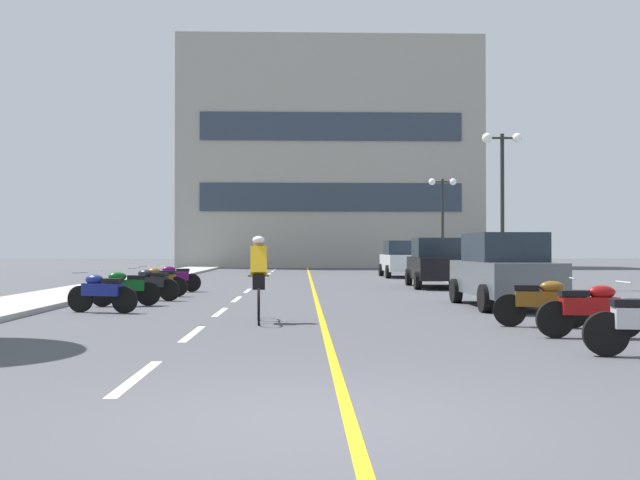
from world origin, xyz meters
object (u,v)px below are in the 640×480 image
motorcycle_7 (175,278)px  parked_car_far (401,259)px  motorcycle_4 (125,287)px  street_lamp_mid (502,175)px  parked_car_mid (436,263)px  motorcycle_5 (151,283)px  motorcycle_1 (590,309)px  motorcycle_2 (541,301)px  cyclist_rider (259,277)px  parked_car_near (504,270)px  street_lamp_far (443,204)px  motorcycle_6 (160,281)px  motorcycle_3 (102,292)px

motorcycle_7 → parked_car_far: bearing=51.5°
parked_car_far → motorcycle_4: (-9.39, -17.23, -0.44)m
street_lamp_mid → parked_car_mid: size_ratio=1.29×
motorcycle_4 → street_lamp_mid: bearing=32.6°
parked_car_mid → motorcycle_5: size_ratio=2.59×
motorcycle_1 → motorcycle_4: 11.10m
motorcycle_2 → cyclist_rider: bearing=168.9°
motorcycle_2 → motorcycle_5: same height
motorcycle_1 → motorcycle_7: same height
parked_car_near → parked_car_far: same height
parked_car_mid → cyclist_rider: bearing=-115.9°
street_lamp_far → motorcycle_7: 17.85m
motorcycle_5 → motorcycle_6: same height
cyclist_rider → motorcycle_1: bearing=-25.1°
parked_car_near → motorcycle_7: size_ratio=2.49×
street_lamp_mid → parked_car_near: size_ratio=1.30×
motorcycle_1 → motorcycle_5: same height
parked_car_near → motorcycle_3: parked_car_near is taller
street_lamp_far → parked_car_mid: 11.36m
parked_car_near → motorcycle_2: size_ratio=2.52×
parked_car_mid → cyclist_rider: parked_car_mid is taller
motorcycle_3 → motorcycle_6: size_ratio=0.99×
street_lamp_mid → street_lamp_far: size_ratio=1.10×
motorcycle_5 → cyclist_rider: 6.63m
street_lamp_mid → motorcycle_6: bearing=-161.2°
motorcycle_1 → motorcycle_6: same height
motorcycle_2 → motorcycle_4: bearing=151.1°
street_lamp_far → motorcycle_7: (-11.59, -13.17, -3.31)m
parked_car_near → motorcycle_4: 9.39m
parked_car_mid → motorcycle_6: bearing=-153.6°
motorcycle_3 → motorcycle_4: same height
motorcycle_1 → motorcycle_2: 1.57m
parked_car_near → motorcycle_2: bearing=-97.4°
parked_car_far → motorcycle_5: size_ratio=2.56×
motorcycle_3 → motorcycle_6: (0.22, 5.30, 0.00)m
motorcycle_1 → motorcycle_3: bearing=153.0°
motorcycle_6 → motorcycle_5: bearing=-86.7°
motorcycle_1 → motorcycle_3: 10.25m
motorcycle_2 → motorcycle_7: same height
parked_car_near → motorcycle_6: bearing=156.2°
motorcycle_2 → motorcycle_4: (-8.80, 4.87, 0.00)m
motorcycle_2 → parked_car_near: bearing=82.6°
motorcycle_2 → motorcycle_4: same height
parked_car_far → motorcycle_3: size_ratio=2.52×
street_lamp_mid → parked_car_near: street_lamp_mid is taller
motorcycle_4 → motorcycle_6: same height
parked_car_near → motorcycle_7: 11.07m
street_lamp_mid → parked_car_far: bearing=103.0°
street_lamp_mid → motorcycle_7: bearing=-171.1°
motorcycle_5 → motorcycle_7: bearing=90.6°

